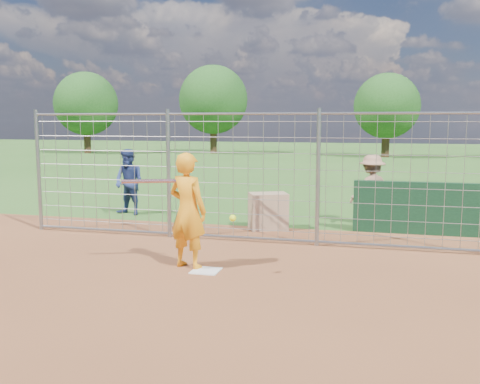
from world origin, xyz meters
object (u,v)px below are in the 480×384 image
(bystander_a, at_px, (129,182))
(batter, at_px, (188,211))
(bystander_c, at_px, (372,190))
(equipment_bin, at_px, (268,211))

(bystander_a, bearing_deg, batter, -38.29)
(bystander_a, bearing_deg, bystander_c, 17.43)
(bystander_c, bearing_deg, batter, 27.01)
(batter, bearing_deg, bystander_a, -36.35)
(batter, bearing_deg, bystander_c, -104.73)
(batter, distance_m, bystander_a, 5.30)
(batter, bearing_deg, equipment_bin, -83.41)
(bystander_c, relative_size, equipment_bin, 2.01)
(bystander_c, xyz_separation_m, equipment_bin, (-2.17, -1.12, -0.40))
(batter, relative_size, bystander_a, 1.12)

